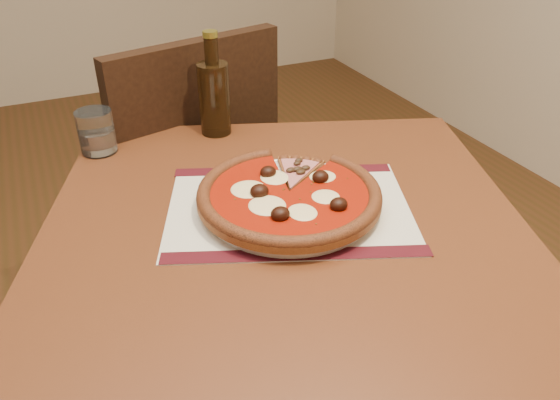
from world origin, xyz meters
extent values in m
cube|color=brown|center=(0.78, 0.18, 0.73)|extent=(1.03, 1.03, 0.04)
cylinder|color=brown|center=(0.57, 0.63, 0.35)|extent=(0.05, 0.05, 0.71)
cylinder|color=brown|center=(1.23, 0.39, 0.35)|extent=(0.05, 0.05, 0.71)
cube|color=black|center=(0.73, 0.86, 0.45)|extent=(0.53, 0.53, 0.04)
cylinder|color=black|center=(0.87, 1.08, 0.21)|extent=(0.04, 0.04, 0.43)
cylinder|color=black|center=(0.51, 0.99, 0.21)|extent=(0.04, 0.04, 0.43)
cylinder|color=black|center=(0.96, 0.72, 0.21)|extent=(0.04, 0.04, 0.43)
cylinder|color=black|center=(0.60, 0.63, 0.21)|extent=(0.04, 0.04, 0.43)
cube|color=black|center=(0.78, 0.66, 0.70)|extent=(0.43, 0.15, 0.46)
cube|color=silver|center=(0.80, 0.21, 0.75)|extent=(0.49, 0.43, 0.00)
cylinder|color=white|center=(0.80, 0.21, 0.76)|extent=(0.29, 0.29, 0.02)
cylinder|color=#955624|center=(0.80, 0.21, 0.78)|extent=(0.31, 0.31, 0.01)
torus|color=brown|center=(0.80, 0.21, 0.78)|extent=(0.31, 0.31, 0.02)
cylinder|color=maroon|center=(0.80, 0.21, 0.78)|extent=(0.27, 0.27, 0.00)
ellipsoid|color=#FDEEAA|center=(0.80, 0.26, 0.79)|extent=(0.05, 0.05, 0.01)
ellipsoid|color=#FDEEAA|center=(0.73, 0.25, 0.79)|extent=(0.05, 0.05, 0.01)
ellipsoid|color=#FDEEAA|center=(0.76, 0.19, 0.79)|extent=(0.05, 0.05, 0.01)
ellipsoid|color=#FDEEAA|center=(0.79, 0.13, 0.79)|extent=(0.05, 0.05, 0.01)
ellipsoid|color=#FDEEAA|center=(0.84, 0.18, 0.79)|extent=(0.05, 0.05, 0.01)
ellipsoid|color=#FDEEAA|center=(0.88, 0.24, 0.79)|extent=(0.05, 0.05, 0.01)
ellipsoid|color=black|center=(0.79, 0.27, 0.80)|extent=(0.03, 0.03, 0.02)
ellipsoid|color=black|center=(0.72, 0.23, 0.80)|extent=(0.03, 0.03, 0.02)
ellipsoid|color=black|center=(0.77, 0.16, 0.80)|extent=(0.03, 0.03, 0.02)
ellipsoid|color=black|center=(0.85, 0.14, 0.80)|extent=(0.03, 0.03, 0.02)
ellipsoid|color=black|center=(0.86, 0.22, 0.80)|extent=(0.03, 0.03, 0.02)
ellipsoid|color=#342013|center=(0.85, 0.26, 0.79)|extent=(0.02, 0.01, 0.01)
ellipsoid|color=#342013|center=(0.87, 0.29, 0.79)|extent=(0.02, 0.01, 0.01)
ellipsoid|color=#342013|center=(0.84, 0.26, 0.79)|extent=(0.02, 0.01, 0.01)
ellipsoid|color=#342013|center=(0.86, 0.30, 0.79)|extent=(0.02, 0.01, 0.01)
ellipsoid|color=#342013|center=(0.83, 0.27, 0.79)|extent=(0.02, 0.01, 0.01)
ellipsoid|color=#342013|center=(0.84, 0.31, 0.79)|extent=(0.02, 0.01, 0.01)
cylinder|color=white|center=(0.54, 0.57, 0.79)|extent=(0.08, 0.08, 0.09)
cylinder|color=black|center=(0.79, 0.56, 0.83)|extent=(0.07, 0.07, 0.15)
cylinder|color=black|center=(0.79, 0.56, 0.93)|extent=(0.03, 0.03, 0.07)
cylinder|color=olive|center=(0.79, 0.56, 0.97)|extent=(0.03, 0.03, 0.01)
camera|label=1|loc=(0.46, -0.50, 1.26)|focal=35.00mm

